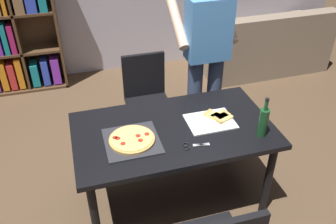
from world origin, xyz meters
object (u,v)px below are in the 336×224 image
object	(u,v)px
pepperoni_pizza_on_tray	(132,140)
kitchen_scissors	(191,146)
dining_table	(173,137)
couch	(263,48)
chair_far_side	(147,94)
wine_bottle	(263,122)
person_serving_pizza	(206,52)

from	to	relation	value
pepperoni_pizza_on_tray	kitchen_scissors	size ratio (longest dim) A/B	1.97
dining_table	couch	world-z (taller)	couch
dining_table	chair_far_side	world-z (taller)	chair_far_side
wine_bottle	kitchen_scissors	xyz separation A→B (m)	(-0.53, 0.02, -0.11)
person_serving_pizza	wine_bottle	distance (m)	0.96
pepperoni_pizza_on_tray	kitchen_scissors	xyz separation A→B (m)	(0.39, -0.17, -0.01)
chair_far_side	kitchen_scissors	size ratio (longest dim) A/B	4.57
person_serving_pizza	chair_far_side	bearing A→B (deg)	156.89
dining_table	wine_bottle	xyz separation A→B (m)	(0.59, -0.25, 0.20)
wine_bottle	couch	bearing A→B (deg)	59.75
dining_table	couch	xyz separation A→B (m)	(1.90, 1.99, -0.36)
person_serving_pizza	pepperoni_pizza_on_tray	world-z (taller)	person_serving_pizza
wine_bottle	kitchen_scissors	world-z (taller)	wine_bottle
dining_table	couch	bearing A→B (deg)	46.26
dining_table	person_serving_pizza	bearing A→B (deg)	53.29
kitchen_scissors	dining_table	bearing A→B (deg)	104.20
chair_far_side	kitchen_scissors	bearing A→B (deg)	-87.01
chair_far_side	kitchen_scissors	distance (m)	1.18
couch	wine_bottle	world-z (taller)	wine_bottle
person_serving_pizza	kitchen_scissors	bearing A→B (deg)	-116.13
pepperoni_pizza_on_tray	dining_table	bearing A→B (deg)	11.74
wine_bottle	dining_table	bearing A→B (deg)	156.88
kitchen_scissors	pepperoni_pizza_on_tray	bearing A→B (deg)	156.76
couch	pepperoni_pizza_on_tray	bearing A→B (deg)	-137.37
chair_far_side	wine_bottle	size ratio (longest dim) A/B	2.85
pepperoni_pizza_on_tray	couch	bearing A→B (deg)	42.63
dining_table	chair_far_side	distance (m)	0.93
person_serving_pizza	pepperoni_pizza_on_tray	bearing A→B (deg)	-138.09
chair_far_side	person_serving_pizza	xyz separation A→B (m)	(0.52, -0.22, 0.49)
couch	kitchen_scissors	size ratio (longest dim) A/B	8.71
dining_table	kitchen_scissors	bearing A→B (deg)	-75.80
kitchen_scissors	person_serving_pizza	bearing A→B (deg)	63.87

